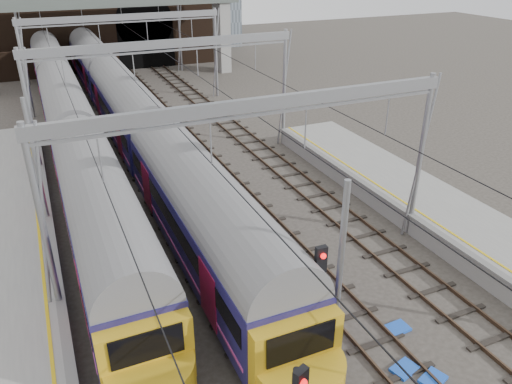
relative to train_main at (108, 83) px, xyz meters
name	(u,v)px	position (x,y,z in m)	size (l,w,h in m)	color
tracks	(208,204)	(2.00, -19.65, -2.55)	(14.40, 80.00, 0.22)	#4C3828
overhead_line	(168,63)	(2.00, -13.16, 4.00)	(16.80, 80.00, 8.00)	gray
retaining_wall	(112,31)	(3.40, 17.28, 1.76)	(28.00, 2.75, 9.00)	black
overbridge	(104,9)	(2.00, 11.35, 4.70)	(28.00, 3.00, 9.25)	gray
train_main	(108,83)	(0.00, 0.00, 0.00)	(2.93, 67.82, 5.00)	black
train_second	(66,113)	(-4.00, -7.40, -0.05)	(2.86, 49.60, 4.90)	black
signal_near_centre	(316,295)	(1.26, -32.57, 0.57)	(0.36, 0.47, 4.99)	black
equip_cover_a	(397,328)	(5.19, -32.12, -2.52)	(0.90, 0.64, 0.11)	blue
equip_cover_b	(404,369)	(4.14, -33.85, -2.52)	(0.90, 0.63, 0.11)	blue
equip_cover_c	(433,379)	(4.71, -34.60, -2.52)	(0.90, 0.63, 0.11)	blue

